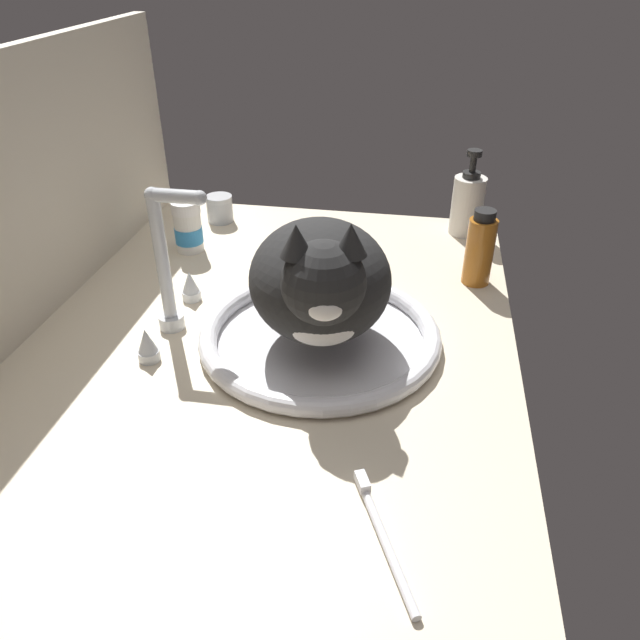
{
  "coord_description": "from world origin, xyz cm",
  "views": [
    {
      "loc": [
        -71.29,
        -21.01,
        55.92
      ],
      "look_at": [
        4.26,
        -7.63,
        7.0
      ],
      "focal_mm": 34.02,
      "sensor_mm": 36.0,
      "label": 1
    }
  ],
  "objects": [
    {
      "name": "sink_basin",
      "position": [
        4.26,
        -7.63,
        4.24
      ],
      "size": [
        36.85,
        36.85,
        2.8
      ],
      "color": "white",
      "rests_on": "countertop"
    },
    {
      "name": "pill_bottle",
      "position": [
        31.51,
        23.28,
        7.72
      ],
      "size": [
        5.51,
        5.51,
        10.16
      ],
      "color": "white",
      "rests_on": "countertop"
    },
    {
      "name": "metal_jar",
      "position": [
        46.41,
        21.87,
        5.87
      ],
      "size": [
        5.67,
        5.67,
        5.7
      ],
      "color": "#B2B5BA",
      "rests_on": "countertop"
    },
    {
      "name": "toothbrush",
      "position": [
        -30.11,
        -20.33,
        3.62
      ],
      "size": [
        16.47,
        8.26,
        1.7
      ],
      "color": "silver",
      "rests_on": "countertop"
    },
    {
      "name": "cat",
      "position": [
        2.45,
        -8.04,
        14.67
      ],
      "size": [
        34.58,
        25.31,
        20.97
      ],
      "color": "black",
      "rests_on": "sink_basin"
    },
    {
      "name": "faucet",
      "position": [
        4.26,
        15.65,
        11.97
      ],
      "size": [
        21.03,
        10.02,
        23.28
      ],
      "color": "silver",
      "rests_on": "countertop"
    },
    {
      "name": "countertop",
      "position": [
        0.0,
        0.0,
        1.5
      ],
      "size": [
        112.96,
        74.63,
        3.0
      ],
      "primitive_type": "cube",
      "color": "beige",
      "rests_on": "ground"
    },
    {
      "name": "soap_pump_bottle",
      "position": [
        49.34,
        -30.33,
        9.45
      ],
      "size": [
        6.53,
        6.53,
        17.51
      ],
      "color": "silver",
      "rests_on": "countertop"
    },
    {
      "name": "amber_bottle",
      "position": [
        27.99,
        -31.8,
        9.51
      ],
      "size": [
        4.95,
        4.95,
        13.74
      ],
      "color": "#B2661E",
      "rests_on": "countertop"
    }
  ]
}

